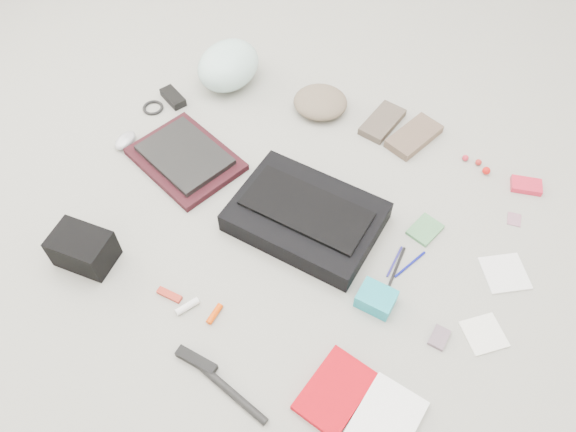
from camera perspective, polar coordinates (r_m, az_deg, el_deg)
The scene contains 33 objects.
ground_plane at distance 1.89m, azimuth 0.00°, elevation -0.89°, with size 4.00×4.00×0.00m, color gray.
messenger_bag at distance 1.86m, azimuth 1.83°, elevation -0.08°, with size 0.47×0.34×0.08m, color black.
bag_flap at distance 1.83m, azimuth 1.87°, elevation 0.75°, with size 0.41×0.19×0.01m, color black.
laptop_sleeve at distance 2.09m, azimuth -10.35°, elevation 5.70°, with size 0.38×0.28×0.03m, color black.
laptop at distance 2.08m, azimuth -10.45°, elevation 6.13°, with size 0.31×0.23×0.02m, color black.
bike_helmet at distance 2.34m, azimuth -6.08°, elevation 14.97°, with size 0.23×0.28×0.17m, color silver.
beanie at distance 2.24m, azimuth 3.31°, elevation 11.48°, with size 0.21×0.20×0.07m, color #6F5F4C.
mitten_left at distance 2.22m, azimuth 9.56°, elevation 9.40°, with size 0.10×0.20×0.03m, color brown.
mitten_right at distance 2.19m, azimuth 12.67°, elevation 7.89°, with size 0.11×0.22×0.03m, color brown.
power_brick at distance 2.34m, azimuth -11.60°, elevation 11.72°, with size 0.12×0.05×0.03m, color black.
cable_coil at distance 2.32m, azimuth -13.56°, elevation 10.65°, with size 0.08×0.08×0.01m, color black.
mouse at distance 2.20m, azimuth -16.20°, elevation 7.38°, with size 0.06×0.10×0.04m, color #A1A2AC.
camera_bag at distance 1.88m, azimuth -20.09°, elevation -3.14°, with size 0.18×0.13×0.12m, color black.
multitool at distance 1.78m, azimuth -11.95°, elevation -7.84°, with size 0.08×0.02×0.01m, color #A6281A.
toiletry_tube_white at distance 1.75m, azimuth -10.19°, elevation -9.02°, with size 0.02×0.02×0.08m, color silver.
toiletry_tube_orange at distance 1.73m, azimuth -7.48°, elevation -9.83°, with size 0.02×0.02×0.07m, color #E34000.
u_lock at distance 1.67m, azimuth -9.28°, elevation -14.29°, with size 0.13×0.03×0.03m, color black.
bike_pump at distance 1.63m, azimuth -5.68°, elevation -17.48°, with size 0.02×0.02×0.25m, color black.
book_red at distance 1.63m, azimuth 4.82°, elevation -17.32°, with size 0.15×0.22×0.02m, color red.
book_white at distance 1.61m, azimuth 9.68°, elevation -20.16°, with size 0.16×0.23×0.02m, color white.
notepad at distance 1.93m, azimuth 13.75°, elevation -1.36°, with size 0.08×0.11×0.01m, color #46804F.
pen_blue at distance 1.84m, azimuth 10.77°, elevation -4.55°, with size 0.01×0.01×0.13m, color navy.
pen_black at distance 1.83m, azimuth 10.99°, elevation -5.10°, with size 0.01×0.01×0.16m, color black.
pen_navy at distance 1.85m, azimuth 12.30°, elevation -4.82°, with size 0.01×0.01×0.14m, color navy.
accordion_wallet at distance 1.74m, azimuth 8.95°, elevation -8.31°, with size 0.11×0.09×0.05m, color teal.
card_deck at distance 1.74m, azimuth 15.11°, elevation -11.84°, with size 0.05×0.07×0.01m, color slate.
napkin_top at distance 1.91m, azimuth 21.15°, elevation -5.44°, with size 0.13×0.13×0.01m, color white.
napkin_bottom at distance 1.79m, azimuth 19.28°, elevation -11.25°, with size 0.11×0.11×0.01m, color white.
lollipop_a at distance 2.17m, azimuth 17.58°, elevation 5.66°, with size 0.02×0.02×0.02m, color red.
lollipop_b at distance 2.17m, azimuth 18.79°, elevation 5.19°, with size 0.02×0.02×0.02m, color #AA221F.
lollipop_c at distance 2.14m, azimuth 19.50°, elevation 4.36°, with size 0.03×0.03×0.03m, color red.
altoids_tin at distance 2.15m, azimuth 23.05°, elevation 2.87°, with size 0.10×0.07×0.02m, color red.
stamp_sheet at distance 2.05m, azimuth 21.99°, elevation -0.32°, with size 0.04×0.05×0.00m, color #A46B82.
Camera 1 is at (0.56, -0.94, 1.55)m, focal length 35.00 mm.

